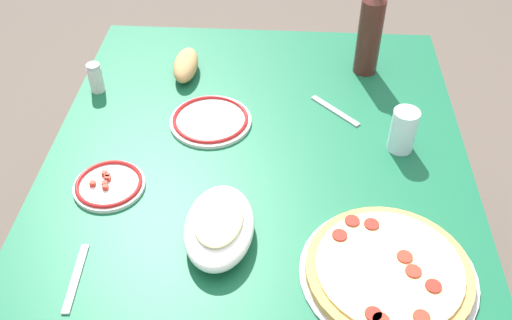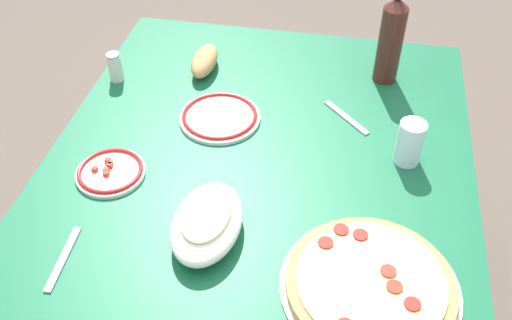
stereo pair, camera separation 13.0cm
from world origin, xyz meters
The scene contains 11 objects.
dining_table centered at (0.00, 0.00, 0.60)m, with size 1.34×1.06×0.70m.
pepperoni_pizza centered at (-0.30, -0.29, 0.72)m, with size 0.36×0.36×0.03m.
baked_pasta_dish centered at (-0.22, 0.07, 0.74)m, with size 0.24×0.15×0.08m.
wine_bottle centered at (0.45, -0.30, 0.84)m, with size 0.07×0.07×0.33m.
water_glass centered at (0.10, -0.36, 0.76)m, with size 0.07×0.07×0.12m, color silver.
side_plate_near centered at (-0.08, 0.34, 0.71)m, with size 0.17×0.17×0.02m.
side_plate_far centered at (0.17, 0.13, 0.71)m, with size 0.22×0.22×0.02m.
bread_loaf centered at (0.40, 0.23, 0.73)m, with size 0.17×0.07×0.06m, color tan.
spice_shaker centered at (0.30, 0.47, 0.75)m, with size 0.04×0.04×0.09m.
fork_left centered at (0.24, -0.20, 0.70)m, with size 0.17×0.02×0.01m, color #B7B7BC.
fork_right centered at (-0.35, 0.35, 0.70)m, with size 0.17×0.02×0.01m, color #B7B7BC.
Camera 2 is at (-1.01, -0.19, 1.68)m, focal length 40.55 mm.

